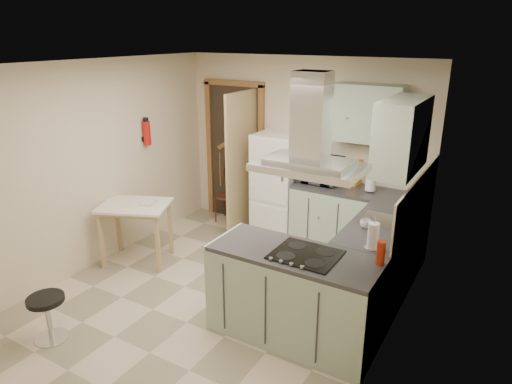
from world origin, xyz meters
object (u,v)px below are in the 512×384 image
Objects in this scene: bentwood_chair at (228,196)px; drop_leaf_table at (137,233)px; extractor_hood at (309,167)px; peninsula at (294,296)px; stool at (49,318)px; microwave at (317,169)px; fridge at (278,186)px.

drop_leaf_table is at bearing -103.68° from bentwood_chair.
extractor_hood reaches higher than drop_leaf_table.
stool is at bearing -148.58° from peninsula.
microwave reaches higher than stool.
microwave is (-0.68, 2.03, 0.62)m from peninsula.
extractor_hood is 1.97× the size of stool.
drop_leaf_table is at bearing -126.12° from fridge.
stool is (0.41, -1.59, -0.16)m from drop_leaf_table.
drop_leaf_table is 1.72m from bentwood_chair.
extractor_hood reaches higher than peninsula.
drop_leaf_table is 1.81× the size of stool.
fridge is at bearing 30.17° from drop_leaf_table.
extractor_hood is at bearing 30.18° from stool.
extractor_hood is (0.10, 0.00, 1.27)m from peninsula.
extractor_hood is 1.46× the size of microwave.
drop_leaf_table is (-2.39, 0.38, -0.06)m from peninsula.
extractor_hood is at bearing 0.00° from peninsula.
extractor_hood is 1.11× the size of bentwood_chair.
extractor_hood is (1.32, -1.98, 0.97)m from fridge.
bentwood_chair is (0.24, 1.70, 0.02)m from drop_leaf_table.
peninsula is at bearing 180.00° from extractor_hood.
drop_leaf_table is 1.65m from stool.
peninsula is 2.23m from microwave.
bentwood_chair is at bearing 92.92° from stool.
drop_leaf_table is at bearing 171.27° from extractor_hood.
peninsula is 2.99m from bentwood_chair.
extractor_hood is 2.27m from microwave.
microwave is (-0.78, 2.03, -0.65)m from extractor_hood.
bentwood_chair is at bearing 137.25° from extractor_hood.
peninsula is at bearing -71.93° from microwave.
drop_leaf_table is at bearing 170.91° from peninsula.
microwave is at bearing 20.12° from drop_leaf_table.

